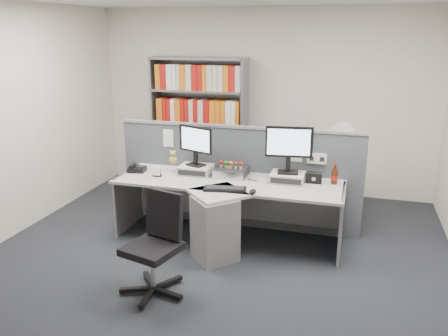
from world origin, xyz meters
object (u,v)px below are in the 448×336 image
(desk_calendar, at_px, (157,172))
(office_chair, at_px, (157,241))
(monitor_left, at_px, (195,142))
(desktop_pc, at_px, (231,172))
(filing_cabinet, at_px, (339,188))
(desk, at_px, (223,209))
(mouse, at_px, (253,191))
(keyboard, at_px, (225,189))
(desk_phone, at_px, (137,169))
(monitor_right, at_px, (289,146))
(desk_fan, at_px, (342,138))
(speaker, at_px, (314,178))
(shelving_unit, at_px, (199,127))
(cola_bottle, at_px, (334,176))

(desk_calendar, height_order, office_chair, office_chair)
(monitor_left, distance_m, desk_calendar, 0.57)
(office_chair, bearing_deg, desktop_pc, 77.66)
(monitor_left, relative_size, filing_cabinet, 0.68)
(desk, height_order, mouse, mouse)
(keyboard, bearing_deg, filing_cabinet, 52.50)
(office_chair, bearing_deg, desk_phone, 122.60)
(monitor_right, height_order, desk_fan, monitor_right)
(desk_phone, distance_m, desk_calendar, 0.34)
(mouse, bearing_deg, office_chair, -127.27)
(speaker, bearing_deg, desktop_pc, -179.80)
(monitor_left, bearing_deg, desk_fan, 31.71)
(monitor_left, height_order, desk_fan, monitor_left)
(desk_fan, bearing_deg, shelving_unit, 167.93)
(shelving_unit, bearing_deg, cola_bottle, -34.22)
(speaker, relative_size, desk_fan, 0.32)
(desk, distance_m, office_chair, 1.08)
(keyboard, relative_size, desk_fan, 0.87)
(desk, xyz_separation_m, desk_fan, (1.20, 1.40, 0.58))
(keyboard, height_order, filing_cabinet, keyboard)
(desk_fan, distance_m, office_chair, 2.92)
(desk_calendar, height_order, cola_bottle, cola_bottle)
(monitor_right, distance_m, desk_phone, 1.86)
(desk_calendar, relative_size, cola_bottle, 0.50)
(desk, bearing_deg, shelving_unit, 115.96)
(mouse, distance_m, shelving_unit, 2.35)
(monitor_left, height_order, speaker, monitor_left)
(desk, bearing_deg, keyboard, -60.64)
(desktop_pc, relative_size, speaker, 2.11)
(monitor_left, xyz_separation_m, filing_cabinet, (1.64, 1.02, -0.75))
(keyboard, relative_size, shelving_unit, 0.24)
(filing_cabinet, bearing_deg, desk_calendar, -148.75)
(desktop_pc, bearing_deg, shelving_unit, 121.75)
(desk, xyz_separation_m, speaker, (0.95, 0.42, 0.32))
(mouse, height_order, desk_fan, desk_fan)
(speaker, height_order, office_chair, office_chair)
(speaker, bearing_deg, desk, -155.86)
(desk_calendar, bearing_deg, desk, -10.56)
(desktop_pc, xyz_separation_m, mouse, (0.38, -0.54, -0.03))
(mouse, relative_size, desk_phone, 0.52)
(keyboard, distance_m, shelving_unit, 2.18)
(cola_bottle, bearing_deg, desk_calendar, -171.91)
(monitor_right, height_order, shelving_unit, shelving_unit)
(desktop_pc, xyz_separation_m, speaker, (0.96, 0.00, 0.01))
(monitor_left, xyz_separation_m, desk_phone, (-0.72, -0.12, -0.35))
(cola_bottle, distance_m, office_chair, 2.13)
(desk, bearing_deg, desk_fan, 49.39)
(shelving_unit, height_order, filing_cabinet, shelving_unit)
(monitor_right, height_order, desk_calendar, monitor_right)
(speaker, distance_m, shelving_unit, 2.34)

